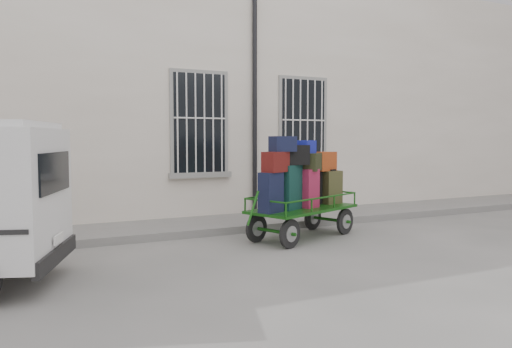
{
  "coord_description": "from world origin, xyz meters",
  "views": [
    {
      "loc": [
        -4.15,
        -7.65,
        1.89
      ],
      "look_at": [
        0.05,
        1.0,
        1.22
      ],
      "focal_mm": 35.0,
      "sensor_mm": 36.0,
      "label": 1
    }
  ],
  "objects": [
    {
      "name": "ground",
      "position": [
        0.0,
        0.0,
        0.0
      ],
      "size": [
        80.0,
        80.0,
        0.0
      ],
      "primitive_type": "plane",
      "color": "slate",
      "rests_on": "ground"
    },
    {
      "name": "building",
      "position": [
        0.0,
        5.5,
        3.0
      ],
      "size": [
        24.0,
        5.15,
        6.0
      ],
      "color": "beige",
      "rests_on": "ground"
    },
    {
      "name": "sidewalk",
      "position": [
        0.0,
        2.2,
        0.07
      ],
      "size": [
        24.0,
        1.7,
        0.15
      ],
      "primitive_type": "cube",
      "color": "slate",
      "rests_on": "ground"
    },
    {
      "name": "luggage_cart",
      "position": [
        0.73,
        0.43,
        1.0
      ],
      "size": [
        2.69,
        1.8,
        1.95
      ],
      "rotation": [
        0.0,
        0.0,
        0.38
      ],
      "color": "black",
      "rests_on": "ground"
    }
  ]
}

